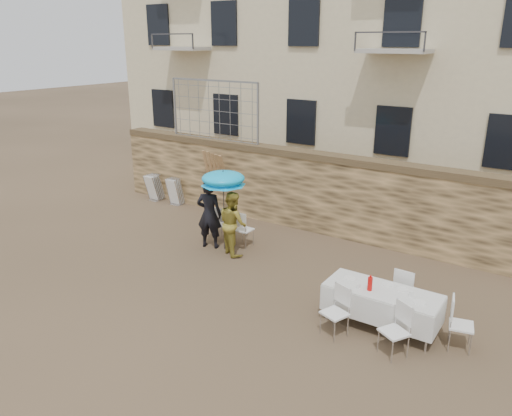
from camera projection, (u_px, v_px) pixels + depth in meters
The scene contains 17 objects.
ground at pixel (183, 294), 10.63m from camera, with size 80.00×80.00×0.00m, color brown.
stone_wall at pixel (299, 189), 14.22m from camera, with size 13.00×0.50×2.20m, color olive.
chain_link_fence at pixel (214, 111), 15.16m from camera, with size 3.20×0.06×1.80m, color gray, non-canonical shape.
man_suit at pixel (209, 214), 12.80m from camera, with size 0.66×0.43×1.81m, color black.
woman_dress at pixel (233, 223), 12.44m from camera, with size 0.79×0.61×1.62m, color gold.
umbrella at pixel (223, 181), 12.37m from camera, with size 1.13×1.13×1.94m.
couple_chair_left at pixel (223, 223), 13.37m from camera, with size 0.48×0.48×0.96m, color white, non-canonical shape.
couple_chair_right at pixel (244, 228), 13.00m from camera, with size 0.48×0.48×0.96m, color white, non-canonical shape.
banquet_table at pixel (383, 292), 9.20m from camera, with size 2.10×0.85×0.78m.
soda_bottle at pixel (370, 284), 9.13m from camera, with size 0.09×0.09×0.26m, color red.
table_chair_front_left at pixel (335, 312), 9.01m from camera, with size 0.48×0.48×0.96m, color white, non-canonical shape.
table_chair_front_right at pixel (394, 331), 8.43m from camera, with size 0.48×0.48×0.96m, color white, non-canonical shape.
table_chair_back at pixel (406, 290), 9.81m from camera, with size 0.48×0.48×0.96m, color white, non-canonical shape.
table_chair_side at pixel (462, 324), 8.62m from camera, with size 0.48×0.48×0.96m, color white, non-canonical shape.
chair_stack_left at pixel (158, 186), 16.86m from camera, with size 0.46×0.47×0.92m, color white, non-canonical shape.
chair_stack_right at pixel (178, 190), 16.39m from camera, with size 0.46×0.40×0.92m, color white, non-canonical shape.
wood_planks at pixel (217, 181), 15.43m from camera, with size 0.70×0.20×2.00m, color #A37749, non-canonical shape.
Camera 1 is at (6.56, -7.03, 5.14)m, focal length 35.00 mm.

